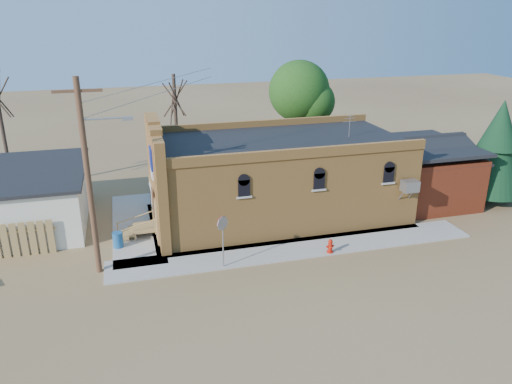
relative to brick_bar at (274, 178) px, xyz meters
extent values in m
plane|color=brown|center=(-1.64, -5.49, -2.34)|extent=(120.00, 120.00, 0.00)
cube|color=#9E9991|center=(-0.14, -4.59, -2.30)|extent=(19.00, 2.20, 0.08)
cube|color=#9E9991|center=(-7.94, 0.51, -2.30)|extent=(2.60, 10.00, 0.08)
cube|color=#CC883E|center=(0.36, 0.01, -0.09)|extent=(14.00, 7.00, 4.50)
cube|color=black|center=(0.36, 0.01, 2.21)|extent=(13.80, 6.80, 0.12)
cube|color=#CC883E|center=(-6.64, 0.01, 0.56)|extent=(0.50, 7.40, 5.80)
cube|color=navy|center=(-6.94, -1.19, 1.66)|extent=(0.08, 1.10, 1.56)
cube|color=gray|center=(6.46, -3.94, 0.26)|extent=(0.85, 0.65, 0.60)
cube|color=#541F0E|center=(9.86, 0.01, -0.74)|extent=(5.00, 6.00, 3.20)
cylinder|color=#48321C|center=(-9.84, -4.29, 2.16)|extent=(0.26, 0.26, 9.00)
cube|color=#48321C|center=(-9.84, -4.29, 6.06)|extent=(2.00, 0.12, 0.12)
cylinder|color=gray|center=(-8.94, -4.29, 4.86)|extent=(1.80, 0.08, 0.08)
cube|color=gray|center=(-7.94, -4.29, 4.81)|extent=(0.45, 0.22, 0.14)
cylinder|color=#453427|center=(-4.64, 7.51, 1.41)|extent=(0.24, 0.24, 7.50)
cylinder|color=#453427|center=(-15.64, 8.51, 1.66)|extent=(0.24, 0.24, 8.00)
cylinder|color=#453427|center=(4.36, 8.01, 0.81)|extent=(0.28, 0.28, 6.30)
sphere|color=#214413|center=(4.36, 8.01, 3.61)|extent=(4.40, 4.40, 4.40)
cylinder|color=#453427|center=(13.86, -1.49, -1.74)|extent=(0.30, 0.30, 1.20)
cone|color=#10321A|center=(13.86, -1.49, 1.06)|extent=(3.60, 3.60, 5.50)
cone|color=#10321A|center=(13.86, -1.49, 2.66)|extent=(2.41, 2.41, 3.00)
cylinder|color=#B4180A|center=(1.28, -5.49, -2.23)|extent=(0.40, 0.40, 0.06)
cylinder|color=#B4180A|center=(1.28, -5.49, -1.93)|extent=(0.28, 0.28, 0.55)
sphere|color=#B4180A|center=(1.28, -5.49, -1.64)|extent=(0.22, 0.22, 0.22)
cylinder|color=#B4180A|center=(1.28, -5.63, -1.92)|extent=(0.13, 0.14, 0.10)
cylinder|color=#B4180A|center=(1.14, -5.49, -1.92)|extent=(0.14, 0.13, 0.10)
cylinder|color=#B4180A|center=(1.42, -5.49, -1.92)|extent=(0.14, 0.13, 0.10)
cylinder|color=gray|center=(-4.16, -5.49, -1.09)|extent=(0.08, 0.08, 2.35)
cylinder|color=gray|center=(-4.16, -5.52, -0.02)|extent=(0.59, 0.43, 0.70)
cylinder|color=red|center=(-4.16, -5.47, -0.02)|extent=(0.59, 0.43, 0.70)
cylinder|color=#1C538D|center=(-8.94, -2.07, -1.86)|extent=(0.57, 0.57, 0.80)
camera|label=1|loc=(-8.20, -26.11, 9.30)|focal=35.00mm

